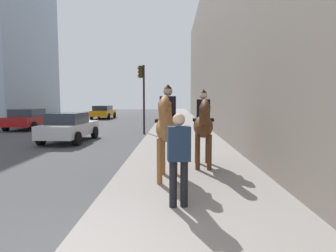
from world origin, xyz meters
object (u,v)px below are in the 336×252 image
(car_mid_lane, at_px, (29,119))
(traffic_light_near_curb, at_px, (142,88))
(mounted_horse_far, at_px, (203,125))
(mounted_horse_near, at_px, (168,127))
(car_far_lane, at_px, (103,112))
(pedestrian_greeting, at_px, (179,154))
(car_near_lane, at_px, (69,127))

(car_mid_lane, xyz_separation_m, traffic_light_near_curb, (-2.77, -8.32, 1.99))
(mounted_horse_far, bearing_deg, mounted_horse_near, -33.16)
(mounted_horse_far, height_order, car_far_lane, mounted_horse_far)
(traffic_light_near_curb, bearing_deg, pedestrian_greeting, -170.79)
(mounted_horse_far, xyz_separation_m, car_near_lane, (5.66, 5.97, -0.61))
(mounted_horse_near, height_order, traffic_light_near_curb, traffic_light_near_curb)
(mounted_horse_near, bearing_deg, mounted_horse_far, 146.27)
(pedestrian_greeting, height_order, traffic_light_near_curb, traffic_light_near_curb)
(car_mid_lane, xyz_separation_m, car_far_lane, (11.51, -2.42, 0.02))
(car_mid_lane, bearing_deg, mounted_horse_near, -142.79)
(mounted_horse_far, relative_size, car_mid_lane, 0.51)
(mounted_horse_near, xyz_separation_m, car_near_lane, (7.01, 4.97, -0.67))
(mounted_horse_near, height_order, car_mid_lane, mounted_horse_near)
(mounted_horse_near, relative_size, mounted_horse_far, 1.03)
(car_mid_lane, distance_m, traffic_light_near_curb, 8.99)
(pedestrian_greeting, bearing_deg, mounted_horse_far, -20.84)
(mounted_horse_far, relative_size, traffic_light_near_curb, 0.55)
(mounted_horse_near, xyz_separation_m, traffic_light_near_curb, (10.25, 1.71, 1.33))
(mounted_horse_far, distance_m, car_near_lane, 8.25)
(pedestrian_greeting, height_order, car_near_lane, pedestrian_greeting)
(pedestrian_greeting, xyz_separation_m, traffic_light_near_curb, (12.05, 1.95, 1.65))
(mounted_horse_near, relative_size, car_near_lane, 0.57)
(pedestrian_greeting, xyz_separation_m, car_near_lane, (8.81, 5.21, -0.36))
(mounted_horse_far, height_order, car_near_lane, mounted_horse_far)
(mounted_horse_far, relative_size, car_near_lane, 0.55)
(traffic_light_near_curb, bearing_deg, mounted_horse_near, -170.51)
(mounted_horse_near, distance_m, car_near_lane, 8.62)
(car_near_lane, xyz_separation_m, traffic_light_near_curb, (3.24, -3.26, 2.00))
(car_near_lane, relative_size, traffic_light_near_curb, 0.98)
(car_near_lane, relative_size, car_far_lane, 0.88)
(car_far_lane, relative_size, traffic_light_near_curb, 1.12)
(mounted_horse_near, bearing_deg, car_mid_lane, -139.68)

